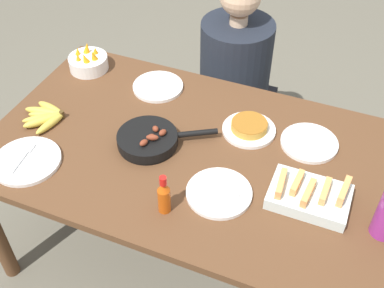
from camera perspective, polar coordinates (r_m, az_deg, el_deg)
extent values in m
plane|color=#666051|center=(2.51, 0.00, -12.67)|extent=(14.00, 14.00, 0.00)
cube|color=brown|center=(1.96, 0.00, -1.01)|extent=(1.67, 0.99, 0.03)
cylinder|color=brown|center=(2.77, -11.45, 3.77)|extent=(0.07, 0.07, 0.69)
cylinder|color=brown|center=(2.46, 21.10, -5.23)|extent=(0.07, 0.07, 0.69)
ellipsoid|color=gold|center=(2.20, -16.37, 4.04)|extent=(0.16, 0.07, 0.04)
ellipsoid|color=gold|center=(2.19, -17.08, 3.66)|extent=(0.18, 0.07, 0.04)
ellipsoid|color=gold|center=(2.17, -16.90, 3.34)|extent=(0.16, 0.09, 0.03)
ellipsoid|color=gold|center=(2.16, -17.21, 2.98)|extent=(0.16, 0.13, 0.03)
ellipsoid|color=gold|center=(2.14, -17.16, 2.73)|extent=(0.14, 0.16, 0.04)
ellipsoid|color=gold|center=(2.12, -16.47, 2.32)|extent=(0.07, 0.16, 0.03)
cylinder|color=#4C3819|center=(2.15, -15.14, 3.38)|extent=(0.02, 0.02, 0.04)
cube|color=silver|center=(1.79, 13.70, -6.10)|extent=(0.28, 0.19, 0.05)
cube|color=#F29E56|center=(1.75, 10.50, -4.67)|extent=(0.03, 0.13, 0.04)
cube|color=#F29E56|center=(1.77, 12.34, -4.54)|extent=(0.03, 0.11, 0.04)
cube|color=#F29E56|center=(1.75, 13.59, -5.69)|extent=(0.03, 0.12, 0.04)
cube|color=#F29E56|center=(1.77, 15.49, -5.44)|extent=(0.03, 0.12, 0.04)
cube|color=#F29E56|center=(1.78, 17.55, -5.42)|extent=(0.03, 0.12, 0.05)
cylinder|color=black|center=(1.97, -5.26, 0.05)|extent=(0.24, 0.24, 0.01)
cylinder|color=black|center=(1.95, -5.31, 0.60)|extent=(0.25, 0.25, 0.04)
cylinder|color=black|center=(1.96, 0.58, 1.34)|extent=(0.15, 0.10, 0.02)
ellipsoid|color=brown|center=(1.90, -4.73, 0.78)|extent=(0.06, 0.05, 0.03)
ellipsoid|color=brown|center=(1.95, -4.35, 1.80)|extent=(0.04, 0.04, 0.03)
ellipsoid|color=brown|center=(1.91, -4.86, 0.85)|extent=(0.04, 0.04, 0.03)
ellipsoid|color=brown|center=(1.92, -3.50, 1.36)|extent=(0.04, 0.04, 0.03)
ellipsoid|color=brown|center=(1.89, -5.75, 0.15)|extent=(0.04, 0.04, 0.03)
cylinder|color=white|center=(2.03, 6.76, 1.67)|extent=(0.22, 0.22, 0.02)
cylinder|color=gold|center=(2.02, 6.81, 2.17)|extent=(0.15, 0.15, 0.03)
cylinder|color=#9B601E|center=(2.01, 6.85, 2.54)|extent=(0.15, 0.15, 0.00)
cylinder|color=white|center=(1.78, 3.22, -5.81)|extent=(0.24, 0.24, 0.02)
cylinder|color=silver|center=(1.77, 2.59, -5.37)|extent=(0.11, 0.02, 0.01)
cube|color=silver|center=(1.76, 4.98, -5.88)|extent=(0.04, 0.03, 0.00)
cylinder|color=white|center=(2.02, 13.73, 0.13)|extent=(0.23, 0.23, 0.02)
cylinder|color=silver|center=(2.00, 14.72, 0.01)|extent=(0.10, 0.08, 0.01)
cube|color=silver|center=(1.97, 12.56, -0.49)|extent=(0.05, 0.05, 0.00)
cylinder|color=white|center=(2.26, -4.05, 6.80)|extent=(0.23, 0.23, 0.02)
cylinder|color=silver|center=(2.26, -4.67, 7.14)|extent=(0.13, 0.03, 0.01)
cube|color=silver|center=(2.24, -2.46, 6.90)|extent=(0.05, 0.03, 0.00)
cylinder|color=white|center=(1.99, -19.00, -1.92)|extent=(0.27, 0.27, 0.02)
cylinder|color=silver|center=(1.98, -19.72, -2.08)|extent=(0.02, 0.12, 0.01)
cube|color=silver|center=(2.03, -18.57, -0.44)|extent=(0.03, 0.05, 0.00)
cylinder|color=white|center=(2.42, -12.17, 9.39)|extent=(0.19, 0.19, 0.07)
cone|color=orange|center=(2.36, -11.58, 10.19)|extent=(0.04, 0.05, 0.06)
cone|color=orange|center=(2.41, -11.38, 10.75)|extent=(0.05, 0.04, 0.05)
cone|color=orange|center=(2.42, -12.36, 11.05)|extent=(0.06, 0.05, 0.06)
cone|color=orange|center=(2.43, -13.40, 10.60)|extent=(0.03, 0.04, 0.04)
cone|color=orange|center=(2.38, -13.38, 9.96)|extent=(0.04, 0.04, 0.04)
cone|color=orange|center=(2.36, -12.57, 9.86)|extent=(0.05, 0.05, 0.06)
cylinder|color=#C64C0F|center=(1.70, -3.32, -6.64)|extent=(0.05, 0.05, 0.10)
cone|color=#C64C0F|center=(1.65, -3.41, -5.13)|extent=(0.05, 0.05, 0.03)
cylinder|color=red|center=(1.62, -3.46, -4.38)|extent=(0.03, 0.03, 0.03)
cube|color=black|center=(2.87, 4.63, 2.20)|extent=(0.41, 0.41, 0.39)
cylinder|color=#1E232D|center=(2.60, 5.17, 9.42)|extent=(0.38, 0.38, 0.48)
cylinder|color=#DBB28E|center=(2.46, 5.57, 14.49)|extent=(0.09, 0.09, 0.05)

